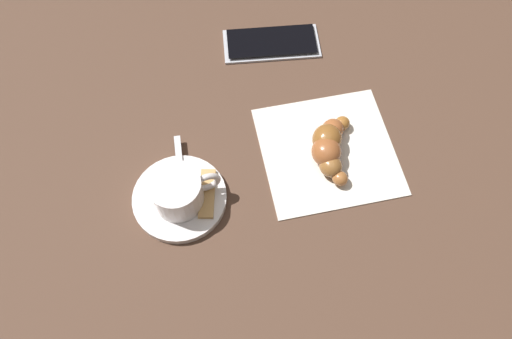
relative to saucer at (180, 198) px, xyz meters
name	(u,v)px	position (x,y,z in m)	size (l,w,h in m)	color
ground_plane	(243,167)	(-0.09, -0.03, -0.01)	(1.80, 1.80, 0.00)	#513729
saucer	(180,198)	(0.00, 0.00, 0.00)	(0.13, 0.13, 0.01)	white
espresso_cup	(178,191)	(0.00, 0.00, 0.03)	(0.09, 0.07, 0.05)	white
teaspoon	(182,191)	(-0.01, -0.01, 0.01)	(0.02, 0.13, 0.01)	silver
sugar_packet	(207,193)	(-0.04, 0.00, 0.01)	(0.07, 0.02, 0.01)	tan
napkin	(328,151)	(-0.22, -0.03, 0.00)	(0.19, 0.18, 0.00)	silver
croissant	(329,146)	(-0.22, -0.03, 0.01)	(0.08, 0.12, 0.04)	#9C6129
cell_phone	(271,43)	(-0.18, -0.25, 0.00)	(0.16, 0.09, 0.01)	#B4B7C0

